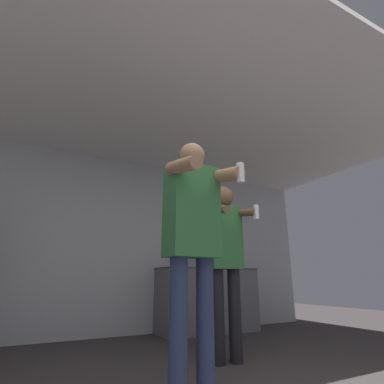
{
  "coord_description": "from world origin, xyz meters",
  "views": [
    {
      "loc": [
        -1.04,
        -1.21,
        0.74
      ],
      "look_at": [
        -0.05,
        0.66,
        1.37
      ],
      "focal_mm": 28.0,
      "sensor_mm": 36.0,
      "label": 1
    }
  ],
  "objects_px": {
    "person_man_side": "(225,252)",
    "bottle_clear_vodka": "(241,261)",
    "bottle_tall_gin": "(185,260)",
    "bottle_green_wine": "(197,260)",
    "person_woman_foreground": "(193,234)"
  },
  "relations": [
    {
      "from": "person_man_side",
      "to": "bottle_clear_vodka",
      "type": "bearing_deg",
      "value": 48.49
    },
    {
      "from": "bottle_clear_vodka",
      "to": "bottle_tall_gin",
      "type": "bearing_deg",
      "value": 180.0
    },
    {
      "from": "bottle_clear_vodka",
      "to": "bottle_green_wine",
      "type": "xyz_separation_m",
      "value": [
        -0.85,
        0.0,
        0.0
      ]
    },
    {
      "from": "bottle_green_wine",
      "to": "person_woman_foreground",
      "type": "xyz_separation_m",
      "value": [
        -1.29,
        -2.28,
        0.0
      ]
    },
    {
      "from": "bottle_tall_gin",
      "to": "bottle_green_wine",
      "type": "relative_size",
      "value": 0.86
    },
    {
      "from": "bottle_tall_gin",
      "to": "person_man_side",
      "type": "xyz_separation_m",
      "value": [
        -0.33,
        -1.57,
        -0.01
      ]
    },
    {
      "from": "bottle_clear_vodka",
      "to": "person_woman_foreground",
      "type": "height_order",
      "value": "person_woman_foreground"
    },
    {
      "from": "bottle_clear_vodka",
      "to": "person_man_side",
      "type": "height_order",
      "value": "person_man_side"
    },
    {
      "from": "person_woman_foreground",
      "to": "person_man_side",
      "type": "relative_size",
      "value": 1.02
    },
    {
      "from": "person_woman_foreground",
      "to": "bottle_clear_vodka",
      "type": "bearing_deg",
      "value": 46.84
    },
    {
      "from": "person_man_side",
      "to": "person_woman_foreground",
      "type": "bearing_deg",
      "value": -136.53
    },
    {
      "from": "person_woman_foreground",
      "to": "person_man_side",
      "type": "height_order",
      "value": "person_woman_foreground"
    },
    {
      "from": "bottle_green_wine",
      "to": "person_man_side",
      "type": "height_order",
      "value": "person_man_side"
    },
    {
      "from": "person_man_side",
      "to": "bottle_green_wine",
      "type": "bearing_deg",
      "value": 70.94
    },
    {
      "from": "bottle_clear_vodka",
      "to": "bottle_tall_gin",
      "type": "xyz_separation_m",
      "value": [
        -1.06,
        0.0,
        -0.02
      ]
    }
  ]
}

